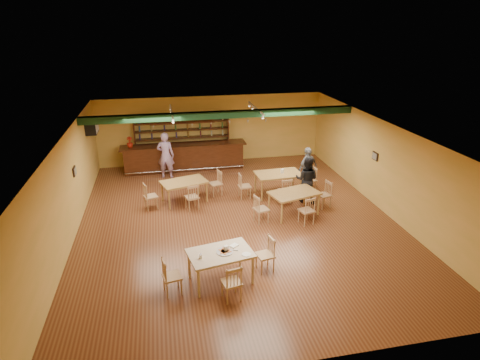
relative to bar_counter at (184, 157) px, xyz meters
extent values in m
plane|color=#5D301A|center=(1.33, -5.15, -0.56)|extent=(12.00, 12.00, 0.00)
cube|color=#113317|center=(1.33, -2.35, 2.31)|extent=(10.00, 0.30, 0.25)
cube|color=silver|center=(-0.47, -1.75, 2.38)|extent=(0.05, 2.50, 0.05)
cube|color=silver|center=(2.73, -1.75, 2.38)|extent=(0.05, 2.50, 0.05)
cube|color=silver|center=(-3.47, -0.95, 1.79)|extent=(0.34, 0.70, 0.48)
cube|color=black|center=(-3.64, -4.15, 1.14)|extent=(0.04, 0.34, 0.28)
cube|color=black|center=(6.30, -4.65, 1.14)|extent=(0.04, 0.34, 0.28)
cube|color=#33170A|center=(0.00, 0.00, 0.00)|extent=(5.33, 0.85, 1.13)
cube|color=#33170A|center=(0.00, 0.63, 0.57)|extent=(4.13, 0.40, 2.28)
imported|color=#B72210|center=(-2.22, 0.00, 0.79)|extent=(0.32, 0.32, 0.45)
cube|color=olive|center=(-0.25, -3.37, -0.18)|extent=(1.76, 1.34, 0.78)
cube|color=olive|center=(3.21, -3.41, -0.15)|extent=(1.72, 1.09, 0.83)
cube|color=olive|center=(3.26, -5.11, -0.17)|extent=(1.78, 1.33, 0.79)
cube|color=tan|center=(0.30, -8.29, -0.15)|extent=(1.69, 1.26, 0.82)
cylinder|color=silver|center=(0.40, -8.29, 0.27)|extent=(0.56, 0.56, 0.01)
cylinder|color=#EAE5C6|center=(-0.20, -8.46, 0.31)|extent=(0.09, 0.09, 0.11)
cube|color=white|center=(0.68, -8.07, 0.27)|extent=(0.25, 0.24, 0.03)
cube|color=silver|center=(0.57, -8.24, 0.27)|extent=(0.33, 0.23, 0.00)
cylinder|color=white|center=(0.90, -8.51, 0.26)|extent=(0.26, 0.26, 0.01)
imported|color=#9050AE|center=(-0.80, -0.83, 0.39)|extent=(0.79, 0.62, 1.92)
imported|color=black|center=(4.01, -4.21, 0.27)|extent=(1.02, 0.96, 1.67)
imported|color=slate|center=(4.46, -3.11, 0.27)|extent=(1.05, 0.81, 1.66)
camera|label=1|loc=(-0.89, -16.58, 5.52)|focal=29.91mm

